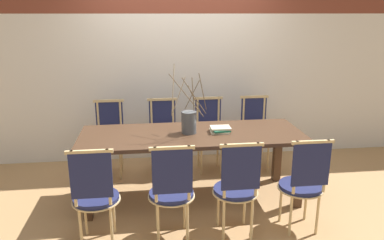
{
  "coord_description": "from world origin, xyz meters",
  "views": [
    {
      "loc": [
        -0.47,
        -3.84,
        2.04
      ],
      "look_at": [
        0.0,
        0.0,
        0.92
      ],
      "focal_mm": 35.0,
      "sensor_mm": 36.0,
      "label": 1
    }
  ],
  "objects_px": {
    "vase_centerpiece": "(189,121)",
    "book_stack": "(220,130)",
    "dining_table": "(192,142)",
    "chair_far_center": "(209,132)",
    "chair_near_center": "(237,186)"
  },
  "relations": [
    {
      "from": "chair_near_center",
      "to": "book_stack",
      "type": "distance_m",
      "value": 0.84
    },
    {
      "from": "dining_table",
      "to": "chair_near_center",
      "type": "distance_m",
      "value": 0.87
    },
    {
      "from": "chair_far_center",
      "to": "book_stack",
      "type": "distance_m",
      "value": 0.85
    },
    {
      "from": "chair_near_center",
      "to": "book_stack",
      "type": "relative_size",
      "value": 4.25
    },
    {
      "from": "vase_centerpiece",
      "to": "book_stack",
      "type": "bearing_deg",
      "value": -2.95
    },
    {
      "from": "chair_near_center",
      "to": "chair_far_center",
      "type": "height_order",
      "value": "same"
    },
    {
      "from": "book_stack",
      "to": "chair_near_center",
      "type": "bearing_deg",
      "value": -89.58
    },
    {
      "from": "dining_table",
      "to": "chair_near_center",
      "type": "relative_size",
      "value": 2.51
    },
    {
      "from": "dining_table",
      "to": "vase_centerpiece",
      "type": "height_order",
      "value": "vase_centerpiece"
    },
    {
      "from": "chair_far_center",
      "to": "book_stack",
      "type": "relative_size",
      "value": 4.25
    },
    {
      "from": "dining_table",
      "to": "chair_far_center",
      "type": "relative_size",
      "value": 2.51
    },
    {
      "from": "dining_table",
      "to": "vase_centerpiece",
      "type": "distance_m",
      "value": 0.24
    },
    {
      "from": "dining_table",
      "to": "chair_near_center",
      "type": "bearing_deg",
      "value": -68.31
    },
    {
      "from": "chair_far_center",
      "to": "vase_centerpiece",
      "type": "height_order",
      "value": "vase_centerpiece"
    },
    {
      "from": "dining_table",
      "to": "chair_near_center",
      "type": "height_order",
      "value": "chair_near_center"
    }
  ]
}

